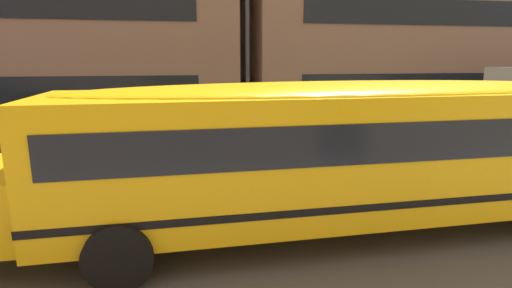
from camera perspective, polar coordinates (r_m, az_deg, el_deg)
ground_plane at (r=8.85m, az=2.43°, el=-8.71°), size 400.00×400.00×0.00m
sidewalk_far at (r=15.53m, az=-3.45°, el=0.48°), size 120.00×3.00×0.01m
lane_centreline at (r=8.84m, az=2.43°, el=-8.69°), size 110.00×0.16×0.01m
school_bus at (r=7.28m, az=12.40°, el=-0.10°), size 12.39×2.93×2.76m
street_lamp at (r=14.63m, az=-1.25°, el=16.75°), size 0.44×0.44×6.80m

